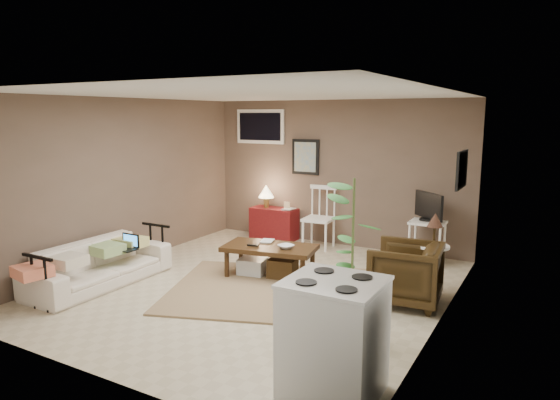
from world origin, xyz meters
The scene contains 20 objects.
floor centered at (0.00, 0.00, 0.00)m, with size 5.00×5.00×0.00m, color #C1B293.
art_back centered at (-0.55, 2.48, 1.45)m, with size 0.50×0.03×0.60m, color black.
art_right centered at (2.23, 1.05, 1.52)m, with size 0.03×0.60×0.45m, color black.
window centered at (-1.45, 2.48, 1.95)m, with size 0.96×0.03×0.60m, color white.
rug centered at (0.27, 0.00, 0.01)m, with size 2.54×2.03×0.02m, color #8B7051.
coffee_table centered at (-0.06, 0.43, 0.26)m, with size 1.31×0.83×0.46m.
sofa centered at (-1.80, -0.90, 0.37)m, with size 1.89×0.55×0.74m, color white.
sofa_pillows centered at (-1.75, -1.11, 0.45)m, with size 0.36×1.79×0.13m, color beige, non-canonical shape.
sofa_end_rails centered at (-1.69, -0.90, 0.32)m, with size 0.51×1.88×0.63m, color black, non-canonical shape.
laptop centered at (-1.62, -0.57, 0.48)m, with size 0.29×0.21×0.20m.
red_console centered at (-1.08, 2.28, 0.33)m, with size 0.82×0.36×0.95m.
spindle_chair centered at (-0.13, 2.14, 0.47)m, with size 0.49×0.49×1.01m.
tv_stand centered at (1.63, 2.10, 0.56)m, with size 0.49×0.46×1.05m.
side_table centered at (1.99, 0.88, 0.62)m, with size 0.37×0.37×1.00m.
armchair centered at (1.78, 0.41, 0.39)m, with size 0.76×0.71×0.78m, color black.
potted_plant centered at (1.59, -0.81, 0.86)m, with size 0.40×0.40×1.61m.
stove centered at (1.82, -1.78, 0.47)m, with size 0.72×0.67×0.94m.
bowl centered at (0.20, 0.42, 0.54)m, with size 0.20×0.05×0.20m, color #35230E.
book_table centered at (-0.27, 0.58, 0.55)m, with size 0.17×0.02×0.23m, color #35230E.
book_console centered at (-0.86, 2.29, 0.66)m, with size 0.18×0.02×0.24m, color #35230E.
Camera 1 is at (3.23, -5.11, 2.16)m, focal length 32.00 mm.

